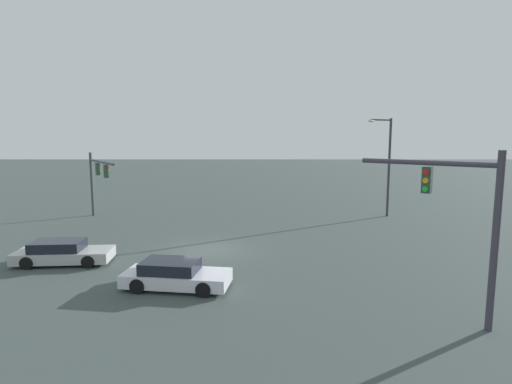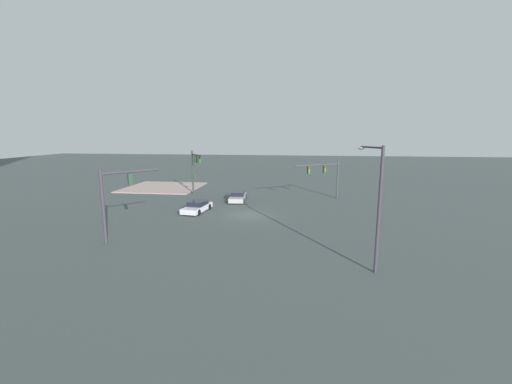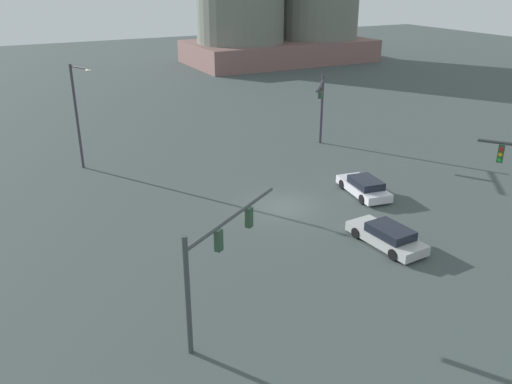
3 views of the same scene
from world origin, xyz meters
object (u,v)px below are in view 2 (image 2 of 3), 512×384
object	(u,v)px
sedan_car_approaching	(197,207)
streetlamp_curved_arm	(377,200)
traffic_signal_near_corner	(114,193)
sedan_car_waiting_far	(238,196)
traffic_signal_cross_street	(195,166)
traffic_signal_opposite_side	(326,172)

from	to	relation	value
sedan_car_approaching	streetlamp_curved_arm	bearing A→B (deg)	56.48
streetlamp_curved_arm	traffic_signal_near_corner	bearing A→B (deg)	53.34
traffic_signal_near_corner	sedan_car_waiting_far	distance (m)	18.78
traffic_signal_near_corner	streetlamp_curved_arm	distance (m)	19.72
traffic_signal_near_corner	streetlamp_curved_arm	bearing A→B (deg)	-60.69
sedan_car_waiting_far	sedan_car_approaching	bearing A→B (deg)	-31.99
streetlamp_curved_arm	sedan_car_approaching	bearing A→B (deg)	22.07
traffic_signal_cross_street	sedan_car_approaching	xyz separation A→B (m)	(-3.43, 9.99, -3.49)
traffic_signal_opposite_side	sedan_car_waiting_far	bearing A→B (deg)	-21.87
sedan_car_waiting_far	traffic_signal_opposite_side	bearing A→B (deg)	97.83
traffic_signal_near_corner	streetlamp_curved_arm	size ratio (longest dim) A/B	0.76
traffic_signal_near_corner	sedan_car_waiting_far	bearing A→B (deg)	17.85
traffic_signal_near_corner	sedan_car_approaching	world-z (taller)	traffic_signal_near_corner
sedan_car_waiting_far	streetlamp_curved_arm	bearing A→B (deg)	27.23
streetlamp_curved_arm	sedan_car_waiting_far	xyz separation A→B (m)	(12.63, -20.62, -4.07)
traffic_signal_opposite_side	sedan_car_approaching	distance (m)	17.51
traffic_signal_near_corner	traffic_signal_opposite_side	xyz separation A→B (m)	(-18.09, -19.61, -0.36)
traffic_signal_cross_street	sedan_car_waiting_far	distance (m)	8.44
traffic_signal_opposite_side	streetlamp_curved_arm	size ratio (longest dim) A/B	0.74
traffic_signal_cross_street	streetlamp_curved_arm	xyz separation A→B (m)	(-19.48, 24.10, 0.58)
traffic_signal_opposite_side	streetlamp_curved_arm	distance (m)	23.11
traffic_signal_opposite_side	streetlamp_curved_arm	world-z (taller)	streetlamp_curved_arm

